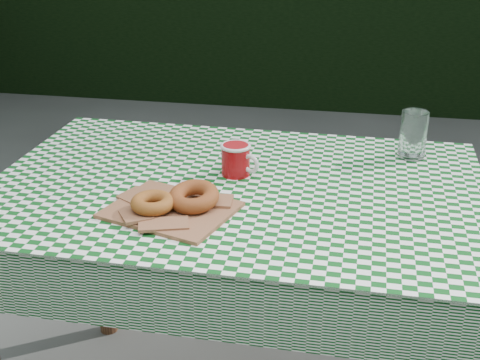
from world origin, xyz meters
name	(u,v)px	position (x,y,z in m)	size (l,w,h in m)	color
table	(236,314)	(-0.08, -0.13, 0.38)	(1.17, 0.78, 0.75)	#4F2B1B
tablecloth	(236,186)	(-0.08, -0.13, 0.75)	(1.19, 0.80, 0.01)	#0B4615
paper_bag	(171,209)	(-0.19, -0.30, 0.76)	(0.26, 0.21, 0.01)	#976342
bagel_front	(153,203)	(-0.22, -0.32, 0.79)	(0.10, 0.10, 0.03)	#934F1E
bagel_back	(194,197)	(-0.14, -0.28, 0.79)	(0.11, 0.11, 0.04)	brown
coffee_mug	(236,160)	(-0.09, -0.07, 0.80)	(0.14, 0.14, 0.08)	maroon
drinking_glass	(413,135)	(0.35, 0.13, 0.82)	(0.07, 0.07, 0.13)	white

